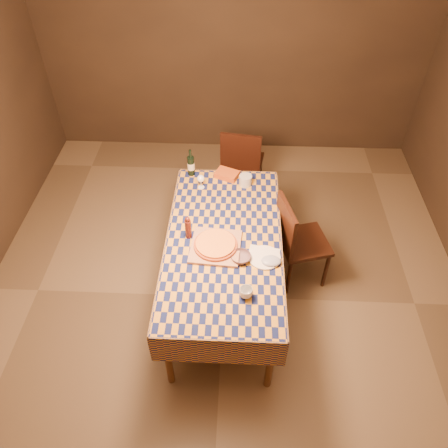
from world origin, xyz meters
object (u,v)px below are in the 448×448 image
object	(u,v)px
cutting_board	(216,247)
white_plate	(265,258)
dining_table	(224,246)
chair_right	(296,238)
chair_far	(242,162)
bowl	(241,257)
wine_bottle	(191,165)
pizza	(216,244)

from	to	relation	value
cutting_board	white_plate	distance (m)	0.40
dining_table	chair_right	xyz separation A→B (m)	(0.63, 0.28, -0.17)
cutting_board	chair_far	distance (m)	1.53
dining_table	bowl	size ratio (longest dim) A/B	11.79
wine_bottle	chair_far	size ratio (longest dim) A/B	0.29
cutting_board	pizza	world-z (taller)	pizza
cutting_board	dining_table	bearing A→B (deg)	55.85
chair_far	dining_table	bearing A→B (deg)	-95.41
pizza	bowl	world-z (taller)	pizza
white_plate	chair_far	size ratio (longest dim) A/B	0.27
pizza	chair_right	world-z (taller)	chair_right
pizza	wine_bottle	xyz separation A→B (m)	(-0.28, 0.94, 0.06)
white_plate	chair_far	xyz separation A→B (m)	(-0.19, 1.59, -0.25)
cutting_board	pizza	bearing A→B (deg)	0.00
dining_table	chair_far	distance (m)	1.42
bowl	pizza	bearing A→B (deg)	150.46
cutting_board	chair_right	size ratio (longest dim) A/B	0.42
dining_table	wine_bottle	size ratio (longest dim) A/B	6.77
bowl	chair_far	size ratio (longest dim) A/B	0.17
chair_far	wine_bottle	bearing A→B (deg)	-130.54
chair_far	white_plate	bearing A→B (deg)	-83.14
dining_table	white_plate	distance (m)	0.38
dining_table	cutting_board	size ratio (longest dim) A/B	4.74
chair_right	wine_bottle	bearing A→B (deg)	149.69
chair_right	chair_far	bearing A→B (deg)	113.77
pizza	wine_bottle	size ratio (longest dim) A/B	1.63
bowl	chair_far	xyz separation A→B (m)	(-0.01, 1.61, -0.27)
pizza	chair_far	distance (m)	1.54
pizza	white_plate	distance (m)	0.40
chair_far	chair_right	bearing A→B (deg)	-66.23
pizza	wine_bottle	world-z (taller)	wine_bottle
cutting_board	chair_far	xyz separation A→B (m)	(0.19, 1.50, -0.26)
dining_table	cutting_board	distance (m)	0.14
wine_bottle	chair_far	distance (m)	0.81
pizza	white_plate	size ratio (longest dim) A/B	1.77
pizza	wine_bottle	bearing A→B (deg)	106.76
chair_right	pizza	bearing A→B (deg)	-151.80
dining_table	bowl	distance (m)	0.27
pizza	chair_far	xyz separation A→B (m)	(0.19, 1.50, -0.29)
bowl	wine_bottle	bearing A→B (deg)	114.68
bowl	white_plate	xyz separation A→B (m)	(0.18, 0.02, -0.02)
pizza	chair_right	bearing A→B (deg)	28.20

